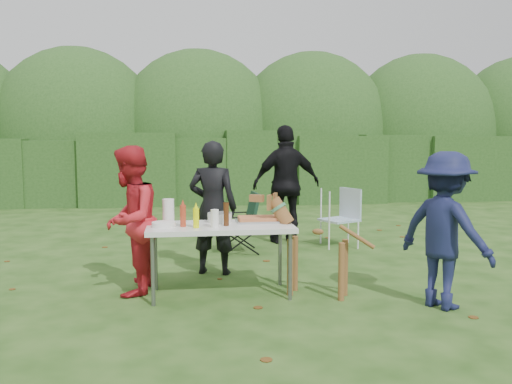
{
  "coord_description": "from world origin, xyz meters",
  "views": [
    {
      "loc": [
        -0.46,
        -5.36,
        1.66
      ],
      "look_at": [
        0.4,
        0.87,
        1.0
      ],
      "focal_mm": 38.0,
      "sensor_mm": 36.0,
      "label": 1
    }
  ],
  "objects": [
    {
      "name": "hedge_row",
      "position": [
        0.0,
        8.0,
        0.85
      ],
      "size": [
        22.0,
        1.4,
        1.7
      ],
      "primitive_type": "cube",
      "color": "#23471C",
      "rests_on": "ground"
    },
    {
      "name": "pasta_bowl",
      "position": [
        -0.07,
        0.33,
        0.79
      ],
      "size": [
        0.26,
        0.26,
        0.1
      ],
      "primitive_type": "cylinder",
      "color": "silver",
      "rests_on": "folding_table"
    },
    {
      "name": "lawn_chair",
      "position": [
        1.87,
        2.4,
        0.44
      ],
      "size": [
        0.69,
        0.69,
        0.87
      ],
      "primitive_type": null,
      "rotation": [
        0.0,
        0.0,
        3.58
      ],
      "color": "#5188AE",
      "rests_on": "ground"
    },
    {
      "name": "folding_table",
      "position": [
        -0.07,
        0.15,
        0.69
      ],
      "size": [
        1.5,
        0.7,
        0.74
      ],
      "color": "silver",
      "rests_on": "ground"
    },
    {
      "name": "dog",
      "position": [
        0.92,
        -0.0,
        0.51
      ],
      "size": [
        1.15,
        0.88,
        1.02
      ],
      "primitive_type": null,
      "rotation": [
        0.0,
        0.0,
        2.66
      ],
      "color": "brown",
      "rests_on": "ground"
    },
    {
      "name": "shrub_backdrop",
      "position": [
        0.0,
        9.6,
        1.6
      ],
      "size": [
        20.0,
        2.6,
        3.2
      ],
      "primitive_type": "ellipsoid",
      "color": "#3D6628",
      "rests_on": "ground"
    },
    {
      "name": "focaccia_bread",
      "position": [
        0.33,
        0.3,
        0.78
      ],
      "size": [
        0.4,
        0.26,
        0.04
      ],
      "primitive_type": "cube",
      "color": "#CC7444",
      "rests_on": "food_tray"
    },
    {
      "name": "camping_chair",
      "position": [
        0.33,
        2.16,
        0.43
      ],
      "size": [
        0.58,
        0.58,
        0.86
      ],
      "primitive_type": null,
      "rotation": [
        0.0,
        0.0,
        3.23
      ],
      "color": "#153423",
      "rests_on": "ground"
    },
    {
      "name": "person_red_jacket",
      "position": [
        -1.0,
        0.34,
        0.78
      ],
      "size": [
        0.74,
        0.86,
        1.56
      ],
      "primitive_type": "imported",
      "rotation": [
        0.0,
        0.0,
        -1.78
      ],
      "color": "red",
      "rests_on": "ground"
    },
    {
      "name": "beer_bottle",
      "position": [
        -0.02,
        0.09,
        0.86
      ],
      "size": [
        0.06,
        0.06,
        0.24
      ],
      "primitive_type": "cylinder",
      "color": "#47230F",
      "rests_on": "folding_table"
    },
    {
      "name": "plate_stack",
      "position": [
        -0.65,
        0.11,
        0.77
      ],
      "size": [
        0.24,
        0.24,
        0.05
      ],
      "primitive_type": "cylinder",
      "color": "white",
      "rests_on": "folding_table"
    },
    {
      "name": "food_tray",
      "position": [
        0.33,
        0.3,
        0.75
      ],
      "size": [
        0.45,
        0.3,
        0.02
      ],
      "primitive_type": "cube",
      "color": "#B7B7BA",
      "rests_on": "folding_table"
    },
    {
      "name": "child",
      "position": [
        2.04,
        -0.54,
        0.75
      ],
      "size": [
        0.98,
        1.12,
        1.51
      ],
      "primitive_type": "imported",
      "rotation": [
        0.0,
        0.0,
        2.1
      ],
      "color": "#161B41",
      "rests_on": "ground"
    },
    {
      "name": "mustard_bottle",
      "position": [
        -0.33,
        0.0,
        0.84
      ],
      "size": [
        0.06,
        0.06,
        0.2
      ],
      "primitive_type": "cylinder",
      "color": "#EFFF04",
      "rests_on": "folding_table"
    },
    {
      "name": "cup_stack",
      "position": [
        -0.14,
        0.01,
        0.83
      ],
      "size": [
        0.08,
        0.08,
        0.18
      ],
      "primitive_type": "cylinder",
      "color": "white",
      "rests_on": "folding_table"
    },
    {
      "name": "ground",
      "position": [
        0.0,
        0.0,
        0.0
      ],
      "size": [
        80.0,
        80.0,
        0.0
      ],
      "primitive_type": "plane",
      "color": "#1E4211"
    },
    {
      "name": "ketchup_bottle",
      "position": [
        -0.46,
        0.09,
        0.85
      ],
      "size": [
        0.06,
        0.06,
        0.22
      ],
      "primitive_type": "cylinder",
      "color": "#B0381F",
      "rests_on": "folding_table"
    },
    {
      "name": "paper_towel_roll",
      "position": [
        -0.61,
        0.3,
        0.87
      ],
      "size": [
        0.12,
        0.12,
        0.26
      ],
      "primitive_type": "cylinder",
      "color": "white",
      "rests_on": "folding_table"
    },
    {
      "name": "person_cook",
      "position": [
        -0.1,
        1.05,
        0.8
      ],
      "size": [
        0.67,
        0.54,
        1.6
      ],
      "primitive_type": "imported",
      "rotation": [
        0.0,
        0.0,
        2.85
      ],
      "color": "black",
      "rests_on": "ground"
    },
    {
      "name": "person_black_puffy",
      "position": [
        1.14,
        2.8,
        0.91
      ],
      "size": [
        1.12,
        0.58,
        1.82
      ],
      "primitive_type": "imported",
      "rotation": [
        0.0,
        0.0,
        3.28
      ],
      "color": "black",
      "rests_on": "ground"
    }
  ]
}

